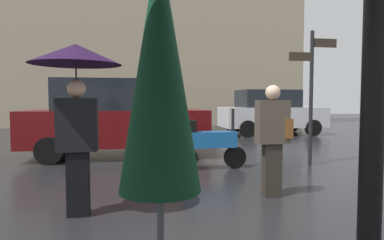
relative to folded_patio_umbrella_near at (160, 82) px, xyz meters
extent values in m
cylinder|color=black|center=(0.63, -0.66, -0.25)|extent=(0.07, 0.07, 2.48)
cone|color=#0F381E|center=(0.00, 0.00, 0.08)|extent=(0.40, 0.40, 1.21)
cube|color=black|center=(-0.80, 2.55, -1.09)|extent=(0.26, 0.17, 0.79)
cube|color=black|center=(-0.80, 2.55, -0.38)|extent=(0.47, 0.21, 0.64)
sphere|color=tan|center=(-0.80, 2.55, 0.05)|extent=(0.22, 0.22, 0.22)
cylinder|color=black|center=(-0.80, 2.55, 0.19)|extent=(0.02, 0.02, 0.30)
cone|color=black|center=(-0.80, 2.55, 0.46)|extent=(1.08, 1.08, 0.24)
cube|color=#2A241E|center=(1.85, 2.92, -1.10)|extent=(0.26, 0.16, 0.78)
cube|color=#473D33|center=(1.85, 2.92, -0.39)|extent=(0.46, 0.21, 0.63)
sphere|color=beige|center=(1.85, 2.92, 0.03)|extent=(0.22, 0.22, 0.22)
cube|color=brown|center=(2.06, 2.92, -0.49)|extent=(0.12, 0.24, 0.28)
cylinder|color=black|center=(1.92, 4.96, -1.26)|extent=(0.46, 0.09, 0.46)
cylinder|color=black|center=(0.90, 4.96, -1.26)|extent=(0.46, 0.09, 0.46)
cube|color=#195999|center=(1.41, 4.96, -0.88)|extent=(1.02, 0.32, 0.32)
cube|color=black|center=(0.95, 4.96, -0.60)|extent=(0.28, 0.28, 0.24)
cylinder|color=black|center=(1.87, 4.96, -0.53)|extent=(0.06, 0.06, 0.55)
cube|color=#590C0F|center=(-0.54, 6.90, -0.75)|extent=(4.42, 1.73, 0.86)
cube|color=black|center=(-0.76, 6.90, 0.05)|extent=(2.43, 1.59, 0.75)
cylinder|color=black|center=(0.90, 7.76, -1.19)|extent=(0.61, 0.18, 0.61)
cylinder|color=black|center=(0.90, 6.03, -1.19)|extent=(0.61, 0.18, 0.61)
cylinder|color=black|center=(-1.97, 7.76, -1.19)|extent=(0.61, 0.18, 0.61)
cylinder|color=black|center=(-1.97, 6.03, -1.19)|extent=(0.61, 0.18, 0.61)
cube|color=silver|center=(5.48, 11.37, -0.76)|extent=(4.17, 1.82, 0.81)
cube|color=black|center=(5.27, 11.37, -0.01)|extent=(2.29, 1.68, 0.70)
cylinder|color=black|center=(6.83, 12.28, -1.17)|extent=(0.65, 0.18, 0.65)
cylinder|color=black|center=(6.83, 10.45, -1.17)|extent=(0.65, 0.18, 0.65)
cylinder|color=black|center=(4.12, 12.28, -1.17)|extent=(0.65, 0.18, 0.65)
cylinder|color=black|center=(4.12, 10.45, -1.17)|extent=(0.65, 0.18, 0.65)
cylinder|color=black|center=(3.63, 5.01, -0.05)|extent=(0.08, 0.08, 2.89)
cube|color=#33281E|center=(3.91, 5.01, 1.15)|extent=(0.56, 0.04, 0.18)
cube|color=#33281E|center=(3.37, 5.01, 0.85)|extent=(0.52, 0.04, 0.18)
camera|label=1|loc=(-0.12, -1.60, -0.09)|focal=31.09mm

